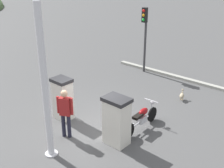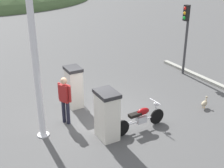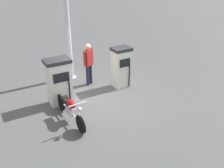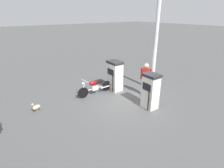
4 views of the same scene
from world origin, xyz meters
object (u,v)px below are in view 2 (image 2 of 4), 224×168
at_px(attendant_person, 65,97).
at_px(roadside_traffic_light, 186,28).
at_px(wandering_duck, 204,103).
at_px(canopy_support_pole, 37,72).
at_px(motorcycle_near_pump, 141,117).
at_px(fuel_pump_near, 107,115).
at_px(fuel_pump_far, 74,87).

relative_size(attendant_person, roadside_traffic_light, 0.51).
distance_m(wandering_duck, canopy_support_pole, 6.49).
relative_size(motorcycle_near_pump, canopy_support_pole, 0.44).
bearing_deg(motorcycle_near_pump, fuel_pump_near, 173.10).
xyz_separation_m(fuel_pump_near, fuel_pump_far, (0.00, 2.57, -0.02)).
relative_size(fuel_pump_far, roadside_traffic_light, 0.48).
height_order(fuel_pump_near, fuel_pump_far, fuel_pump_near).
distance_m(attendant_person, canopy_support_pole, 1.64).
height_order(fuel_pump_near, roadside_traffic_light, roadside_traffic_light).
height_order(attendant_person, wandering_duck, attendant_person).
xyz_separation_m(fuel_pump_far, canopy_support_pole, (-1.77, -1.40, 1.44)).
bearing_deg(roadside_traffic_light, attendant_person, -167.71).
height_order(wandering_duck, roadside_traffic_light, roadside_traffic_light).
distance_m(motorcycle_near_pump, canopy_support_pole, 3.74).
height_order(roadside_traffic_light, canopy_support_pole, canopy_support_pole).
height_order(motorcycle_near_pump, roadside_traffic_light, roadside_traffic_light).
xyz_separation_m(fuel_pump_near, wandering_duck, (4.24, -0.17, -0.62)).
distance_m(roadside_traffic_light, canopy_support_pole, 8.00).
bearing_deg(fuel_pump_near, motorcycle_near_pump, -6.90).
bearing_deg(fuel_pump_near, canopy_support_pole, 146.40).
distance_m(motorcycle_near_pump, attendant_person, 2.69).
xyz_separation_m(attendant_person, canopy_support_pole, (-0.98, -0.37, 1.26)).
relative_size(fuel_pump_far, motorcycle_near_pump, 0.79).
relative_size(wandering_duck, canopy_support_pole, 0.10).
bearing_deg(fuel_pump_far, fuel_pump_near, -90.00).
height_order(fuel_pump_near, motorcycle_near_pump, fuel_pump_near).
bearing_deg(roadside_traffic_light, motorcycle_near_pump, -146.43).
xyz_separation_m(fuel_pump_far, wandering_duck, (4.24, -2.74, -0.60)).
distance_m(fuel_pump_near, wandering_duck, 4.29).
xyz_separation_m(fuel_pump_far, attendant_person, (-0.79, -1.03, 0.18)).
relative_size(fuel_pump_near, motorcycle_near_pump, 0.81).
xyz_separation_m(attendant_person, wandering_duck, (5.03, -1.71, -0.78)).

